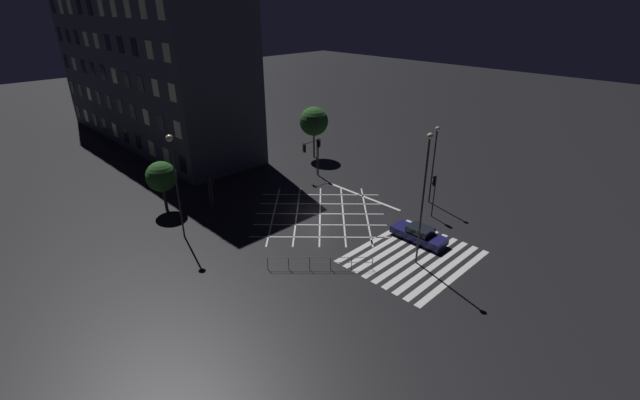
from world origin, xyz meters
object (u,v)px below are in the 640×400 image
object	(u,v)px
street_lamp_east	(174,165)
waiting_car	(419,234)
traffic_light_nw_cross	(209,186)
street_lamp_west	(434,155)
traffic_light_ne_main	(310,151)
traffic_light_nw_main	(212,186)
street_lamp_far	(424,188)
traffic_light_ne_cross	(319,150)
street_tree_far	(314,121)
street_tree_near	(162,177)
traffic_light_se_cross	(434,187)

from	to	relation	value
street_lamp_east	waiting_car	world-z (taller)	street_lamp_east
traffic_light_nw_cross	street_lamp_east	distance (m)	6.19
street_lamp_west	waiting_car	xyz separation A→B (m)	(-6.99, -3.45, -4.26)
traffic_light_ne_main	street_lamp_west	world-z (taller)	street_lamp_west
traffic_light_nw_main	street_lamp_east	xyz separation A→B (m)	(-4.11, -1.86, 3.53)
street_lamp_far	waiting_car	world-z (taller)	street_lamp_far
traffic_light_ne_cross	street_lamp_east	bearing A→B (deg)	-83.82
street_lamp_far	street_tree_far	world-z (taller)	street_lamp_far
traffic_light_nw_main	street_lamp_west	world-z (taller)	street_lamp_west
traffic_light_ne_main	waiting_car	bearing A→B (deg)	78.99
traffic_light_ne_cross	street_tree_near	distance (m)	16.66
street_tree_near	traffic_light_ne_main	bearing A→B (deg)	-12.83
waiting_car	traffic_light_nw_main	bearing A→B (deg)	30.50
traffic_light_nw_cross	traffic_light_ne_cross	world-z (taller)	traffic_light_ne_cross
waiting_car	street_lamp_west	bearing A→B (deg)	-63.69
street_lamp_far	traffic_light_nw_cross	bearing A→B (deg)	109.20
traffic_light_ne_main	street_lamp_far	world-z (taller)	street_lamp_far
waiting_car	traffic_light_nw_cross	bearing A→B (deg)	29.26
traffic_light_nw_cross	traffic_light_ne_cross	distance (m)	13.37
street_tree_far	waiting_car	xyz separation A→B (m)	(-8.13, -20.90, -3.97)
street_lamp_far	street_tree_near	xyz separation A→B (m)	(-9.19, 21.57, -2.80)
traffic_light_nw_main	street_lamp_far	world-z (taller)	street_lamp_far
traffic_light_se_cross	street_lamp_east	bearing A→B (deg)	55.61
street_tree_far	waiting_car	distance (m)	22.77
traffic_light_se_cross	waiting_car	size ratio (longest dim) A/B	0.87
street_lamp_west	traffic_light_nw_main	bearing A→B (deg)	142.78
traffic_light_ne_cross	street_lamp_east	xyz separation A→B (m)	(-17.54, -1.90, 3.26)
street_lamp_east	street_lamp_west	world-z (taller)	street_lamp_east
street_tree_far	street_tree_near	bearing A→B (deg)	-177.01
street_lamp_far	waiting_car	size ratio (longest dim) A/B	2.18
traffic_light_ne_main	waiting_car	world-z (taller)	traffic_light_ne_main
street_lamp_far	street_tree_far	bearing A→B (deg)	64.01
traffic_light_nw_main	street_tree_far	bearing A→B (deg)	16.10
traffic_light_ne_main	street_lamp_west	size ratio (longest dim) A/B	0.55
street_tree_far	traffic_light_ne_main	bearing A→B (deg)	-137.47
traffic_light_nw_cross	traffic_light_se_cross	bearing A→B (deg)	42.90
street_lamp_far	traffic_light_se_cross	bearing A→B (deg)	24.75
street_lamp_far	street_tree_near	distance (m)	23.62
traffic_light_se_cross	street_tree_far	bearing A→B (deg)	-10.64
traffic_light_ne_cross	street_tree_near	size ratio (longest dim) A/B	0.91
traffic_light_nw_main	waiting_car	world-z (taller)	traffic_light_nw_main
traffic_light_ne_main	waiting_car	size ratio (longest dim) A/B	0.90
traffic_light_ne_main	street_tree_near	world-z (taller)	street_tree_near
traffic_light_nw_main	street_lamp_west	distance (m)	20.61
traffic_light_nw_main	street_tree_near	world-z (taller)	street_tree_near
street_lamp_east	street_lamp_west	xyz separation A→B (m)	(20.44, -10.54, -1.49)
street_lamp_far	street_tree_far	distance (m)	25.22
waiting_car	street_lamp_east	bearing A→B (deg)	43.87
traffic_light_ne_main	street_tree_far	world-z (taller)	street_tree_far
street_lamp_west	street_tree_far	size ratio (longest dim) A/B	1.20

